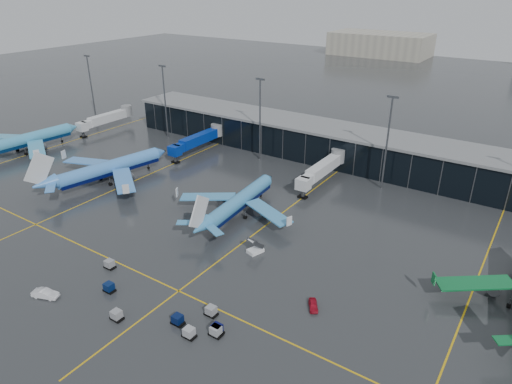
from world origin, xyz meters
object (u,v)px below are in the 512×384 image
Objects in this scene: airliner_klm_west at (24,133)px; service_van_white at (45,294)px; airliner_arkefly at (109,160)px; airliner_klm_near at (240,193)px; service_van_red at (313,305)px; baggage_carts at (166,310)px; mobile_airstair at (255,249)px.

airliner_klm_west reaches higher than service_van_white.
airliner_arkefly is 42.18m from airliner_klm_near.
service_van_white is at bearing -42.01° from airliner_arkefly.
airliner_klm_near is 7.50× the size of service_van_white.
airliner_klm_near is 38.34m from service_van_red.
baggage_carts is at bearing -14.82° from airliner_klm_west.
service_van_red is (115.52, -18.03, -5.83)m from airliner_klm_west.
airliner_klm_near is at bearing 106.40° from baggage_carts.
mobile_airstair reaches higher than baggage_carts.
baggage_carts is 22.90m from service_van_white.
service_van_white is at bearing -25.20° from airliner_klm_west.
airliner_klm_near is 1.16× the size of baggage_carts.
service_van_white is (-21.12, -8.87, 0.04)m from baggage_carts.
airliner_klm_west reaches higher than airliner_klm_near.
service_van_red is at bearing -2.72° from airliner_arkefly.
mobile_airstair is at bearing 2.12° from airliner_arkefly.
airliner_arkefly is at bearing -171.37° from mobile_airstair.
service_van_white is (31.76, -41.79, -5.59)m from airliner_arkefly.
airliner_arkefly is 11.22× the size of mobile_airstair.
baggage_carts is at bearing -88.57° from service_van_white.
airliner_klm_west reaches higher than service_van_red.
airliner_arkefly is at bearing 15.89° from service_van_white.
service_van_white is (-23.08, -33.45, 0.03)m from mobile_airstair.
service_van_white is (74.05, -42.28, -5.66)m from airliner_klm_west.
baggage_carts is 8.50× the size of mobile_airstair.
airliner_arkefly is at bearing -179.29° from airliner_klm_near.
service_van_red is (31.25, -21.65, -4.99)m from airliner_klm_near.
baggage_carts reaches higher than service_van_white.
service_van_red is at bearing -39.60° from airliner_klm_near.
airliner_klm_west is 84.35m from airliner_klm_near.
airliner_klm_west is 11.33× the size of service_van_red.
airliner_arkefly is 52.78m from service_van_white.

